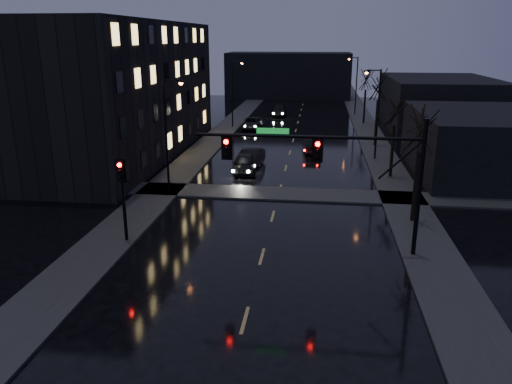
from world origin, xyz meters
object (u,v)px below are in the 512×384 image
(oncoming_car_c, at_px, (253,123))
(lead_car, at_px, (312,146))
(oncoming_car_b, at_px, (250,158))
(oncoming_car_d, at_px, (279,111))
(oncoming_car_a, at_px, (245,163))

(oncoming_car_c, xyz_separation_m, lead_car, (7.32, -12.33, -0.02))
(oncoming_car_b, height_order, oncoming_car_d, oncoming_car_b)
(oncoming_car_b, xyz_separation_m, oncoming_car_d, (0.16, 29.24, -0.03))
(oncoming_car_d, distance_m, lead_car, 23.65)
(oncoming_car_b, xyz_separation_m, oncoming_car_c, (-2.21, 18.45, -0.06))
(oncoming_car_b, bearing_deg, lead_car, 58.02)
(oncoming_car_d, bearing_deg, oncoming_car_b, -91.91)
(oncoming_car_b, xyz_separation_m, lead_car, (5.11, 6.11, -0.08))
(oncoming_car_a, distance_m, lead_car, 9.58)
(oncoming_car_a, height_order, oncoming_car_b, oncoming_car_a)
(lead_car, bearing_deg, oncoming_car_a, 50.04)
(oncoming_car_a, distance_m, oncoming_car_b, 1.86)
(oncoming_car_c, bearing_deg, oncoming_car_d, 74.80)
(oncoming_car_a, relative_size, lead_car, 1.08)
(oncoming_car_b, distance_m, lead_car, 7.97)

